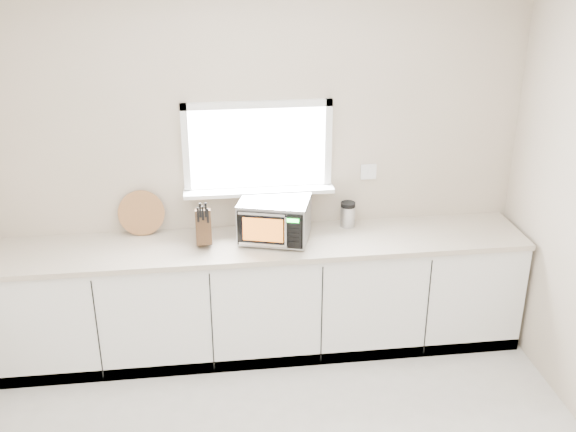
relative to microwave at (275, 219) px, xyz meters
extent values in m
cube|color=beige|center=(-0.09, 0.29, 0.26)|extent=(4.00, 0.02, 2.70)
cube|color=white|center=(-0.09, 0.27, 0.46)|extent=(1.00, 0.02, 0.60)
cube|color=white|center=(-0.09, 0.21, 0.14)|extent=(1.12, 0.16, 0.03)
cube|color=white|center=(-0.09, 0.26, 0.79)|extent=(1.10, 0.04, 0.05)
cube|color=white|center=(-0.09, 0.26, 0.14)|extent=(1.10, 0.04, 0.05)
cube|color=white|center=(-0.62, 0.26, 0.46)|extent=(0.05, 0.04, 0.70)
cube|color=white|center=(0.43, 0.26, 0.46)|extent=(0.05, 0.04, 0.70)
cube|color=white|center=(0.76, 0.28, 0.23)|extent=(0.12, 0.01, 0.12)
cube|color=white|center=(-0.09, -0.01, -0.65)|extent=(3.92, 0.60, 0.88)
cube|color=beige|center=(-0.09, -0.02, -0.19)|extent=(3.92, 0.64, 0.04)
cylinder|color=black|center=(-0.24, -0.08, -0.16)|extent=(0.02, 0.02, 0.01)
cylinder|color=black|center=(-0.15, 0.21, -0.16)|extent=(0.02, 0.02, 0.01)
cylinder|color=black|center=(0.16, -0.19, -0.16)|extent=(0.02, 0.02, 0.01)
cylinder|color=black|center=(0.24, 0.09, -0.16)|extent=(0.02, 0.02, 0.01)
cube|color=#ABAEB3|center=(0.00, 0.01, 0.00)|extent=(0.58, 0.50, 0.29)
cube|color=black|center=(-0.05, -0.18, 0.00)|extent=(0.45, 0.15, 0.26)
cube|color=orange|center=(-0.10, -0.17, 0.00)|extent=(0.28, 0.09, 0.18)
cylinder|color=silver|center=(0.05, -0.24, 0.00)|extent=(0.02, 0.02, 0.23)
cube|color=black|center=(0.11, -0.23, 0.00)|extent=(0.11, 0.04, 0.25)
cube|color=#19FF33|center=(0.10, -0.24, 0.08)|extent=(0.08, 0.03, 0.03)
cube|color=silver|center=(0.00, 0.01, 0.15)|extent=(0.58, 0.50, 0.01)
cube|color=#4E361B|center=(-0.52, -0.01, -0.02)|extent=(0.12, 0.24, 0.28)
cube|color=black|center=(-0.55, -0.06, 0.09)|extent=(0.02, 0.05, 0.10)
cube|color=black|center=(-0.52, -0.06, 0.10)|extent=(0.02, 0.05, 0.10)
cube|color=black|center=(-0.48, -0.06, 0.08)|extent=(0.02, 0.05, 0.10)
cube|color=black|center=(-0.53, -0.06, 0.13)|extent=(0.02, 0.05, 0.10)
cube|color=black|center=(-0.49, -0.06, 0.13)|extent=(0.02, 0.05, 0.10)
cylinder|color=#A76340|center=(-0.97, 0.23, 0.00)|extent=(0.34, 0.08, 0.34)
cylinder|color=#ABAEB3|center=(0.58, 0.18, -0.08)|extent=(0.14, 0.14, 0.16)
cylinder|color=black|center=(0.58, 0.18, 0.02)|extent=(0.14, 0.14, 0.04)
camera|label=1|loc=(-0.47, -4.47, 1.96)|focal=42.00mm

